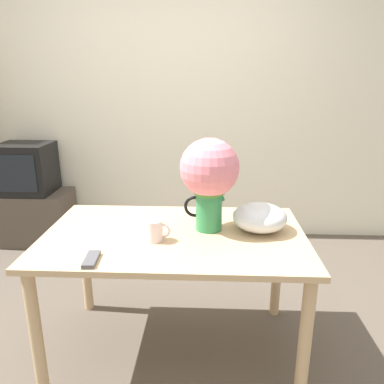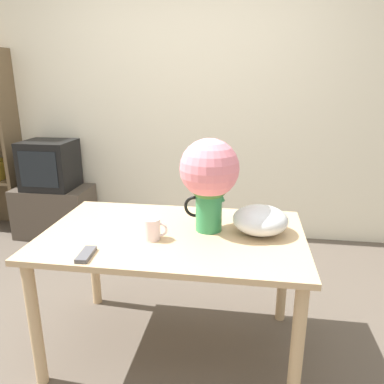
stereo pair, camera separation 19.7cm
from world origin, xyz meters
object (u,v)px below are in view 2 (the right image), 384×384
at_px(tv_set, 50,165).
at_px(white_bowl, 260,220).
at_px(coffee_mug, 152,229).
at_px(flower_vase, 209,175).

bearing_deg(tv_set, white_bowl, -35.17).
relative_size(coffee_mug, white_bowl, 0.43).
distance_m(white_bowl, tv_set, 2.37).
distance_m(flower_vase, coffee_mug, 0.40).
height_order(coffee_mug, white_bowl, white_bowl).
bearing_deg(white_bowl, flower_vase, 179.93).
height_order(coffee_mug, tv_set, tv_set).
relative_size(coffee_mug, tv_set, 0.27).
distance_m(coffee_mug, tv_set, 2.07).
height_order(flower_vase, tv_set, flower_vase).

